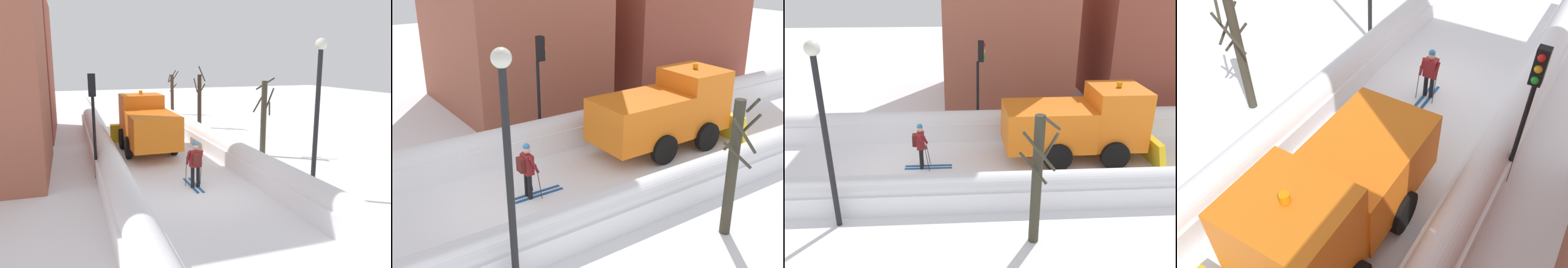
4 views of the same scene
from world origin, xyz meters
TOP-DOWN VIEW (x-y plane):
  - ground_plane at (0.00, 10.00)m, footprint 80.00×80.00m
  - snowbank_left at (-2.86, 10.00)m, footprint 1.10×36.00m
  - snowbank_right at (2.86, 10.00)m, footprint 1.10×36.00m
  - plow_truck at (-0.49, 7.21)m, footprint 3.20×5.98m
  - skier at (0.10, 0.95)m, footprint 0.62×1.80m
  - traffic_light_pole at (-3.36, 3.41)m, footprint 0.28×0.42m
  - street_lamp at (3.72, -1.25)m, footprint 0.40×0.40m
  - bare_tree_near at (4.84, 4.42)m, footprint 1.06×1.11m
  - bare_tree_mid at (4.50, 13.10)m, footprint 0.77×0.86m
  - bare_tree_far at (4.46, 20.29)m, footprint 0.96×0.97m

SIDE VIEW (x-z plane):
  - ground_plane at x=0.00m, z-range 0.00..0.00m
  - snowbank_right at x=2.86m, z-range -0.05..1.08m
  - snowbank_left at x=-2.86m, z-range -0.04..1.21m
  - skier at x=0.10m, z-range 0.10..1.91m
  - plow_truck at x=-0.49m, z-range -0.08..3.04m
  - bare_tree_far at x=4.46m, z-range -0.08..3.82m
  - bare_tree_mid at x=4.50m, z-range -0.21..4.15m
  - bare_tree_near at x=4.84m, z-range 0.01..3.95m
  - traffic_light_pole at x=-3.36m, z-range 0.86..5.10m
  - street_lamp at x=3.72m, z-range 0.71..6.19m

